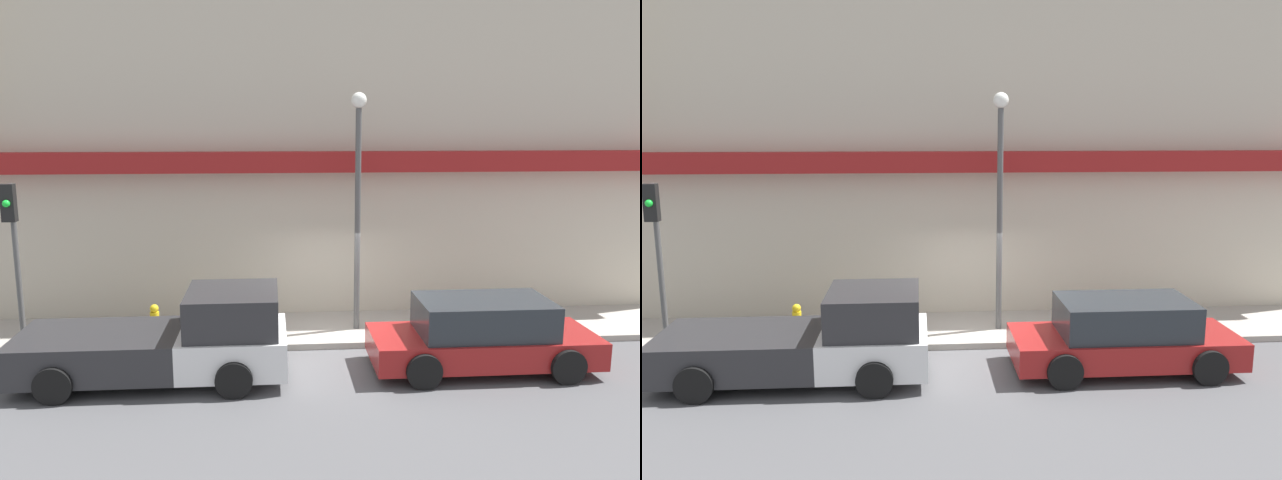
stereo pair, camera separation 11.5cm
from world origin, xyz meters
TOP-DOWN VIEW (x-y plane):
  - ground_plane at (0.00, 0.00)m, footprint 80.00×80.00m
  - sidewalk at (0.00, 1.21)m, footprint 36.00×2.42m
  - building at (-0.02, 3.90)m, footprint 19.80×3.80m
  - pickup_truck at (-3.52, -1.34)m, footprint 5.26×2.24m
  - parked_car at (2.78, -1.34)m, footprint 4.63×2.00m
  - fire_hydrant at (-4.28, 0.89)m, footprint 0.21×0.21m
  - street_lamp at (0.49, 1.02)m, footprint 0.36×0.36m
  - traffic_light at (-7.06, 0.27)m, footprint 0.28×0.42m

SIDE VIEW (x-z plane):
  - ground_plane at x=0.00m, z-range 0.00..0.00m
  - sidewalk at x=0.00m, z-range 0.00..0.15m
  - fire_hydrant at x=-4.28m, z-range 0.15..0.89m
  - parked_car at x=2.78m, z-range -0.02..1.48m
  - pickup_truck at x=-3.52m, z-range -0.11..1.68m
  - traffic_light at x=-7.06m, z-range 0.83..4.47m
  - street_lamp at x=0.49m, z-range 0.84..6.43m
  - building at x=-0.02m, z-range -0.29..10.63m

